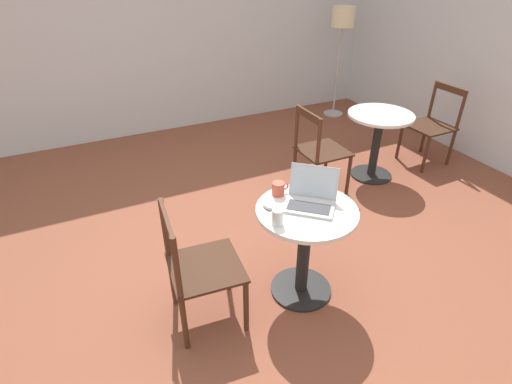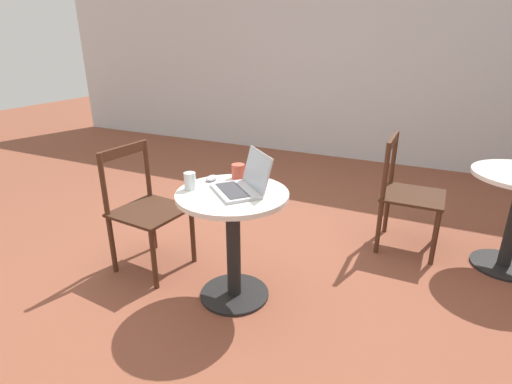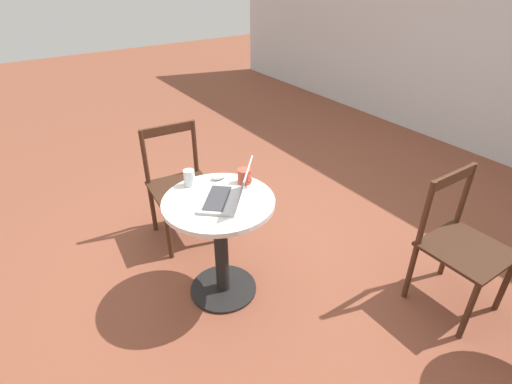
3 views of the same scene
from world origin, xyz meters
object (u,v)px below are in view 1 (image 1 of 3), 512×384
at_px(chair_mid_left, 319,151).
at_px(mouse, 268,205).
at_px(laptop, 311,198).
at_px(drinking_glass, 278,217).
at_px(mug, 279,189).
at_px(chair_near_left, 199,268).
at_px(floor_lamp, 342,25).
at_px(cafe_table_near, 305,236).
at_px(cafe_table_mid, 378,133).
at_px(chair_mid_right, 432,125).

distance_m(chair_mid_left, mouse, 1.55).
relative_size(laptop, drinking_glass, 4.10).
distance_m(mouse, mug, 0.18).
bearing_deg(chair_near_left, floor_lamp, 42.95).
bearing_deg(chair_mid_left, drinking_glass, -132.89).
distance_m(chair_mid_left, laptop, 1.44).
xyz_separation_m(laptop, mouse, (-0.27, 0.09, -0.03)).
distance_m(cafe_table_near, floor_lamp, 3.85).
relative_size(cafe_table_near, cafe_table_mid, 1.00).
xyz_separation_m(chair_mid_right, mug, (-2.51, -0.94, 0.32)).
xyz_separation_m(chair_near_left, floor_lamp, (3.10, 2.88, 0.83)).
xyz_separation_m(mug, drinking_glass, (-0.17, -0.30, 0.00)).
distance_m(floor_lamp, laptop, 3.75).
distance_m(chair_near_left, laptop, 0.85).
bearing_deg(cafe_table_near, laptop, 38.65).
distance_m(cafe_table_mid, chair_mid_left, 0.73).
relative_size(floor_lamp, laptop, 3.53).
distance_m(cafe_table_mid, mug, 1.95).
distance_m(laptop, mug, 0.24).
height_order(chair_mid_right, laptop, laptop).
distance_m(mug, drinking_glass, 0.34).
height_order(mug, drinking_glass, drinking_glass).
relative_size(chair_mid_left, chair_mid_right, 1.00).
distance_m(chair_mid_left, mug, 1.38).
distance_m(chair_near_left, drinking_glass, 0.60).
distance_m(cafe_table_near, chair_mid_right, 2.70).
bearing_deg(chair_near_left, cafe_table_mid, 25.01).
relative_size(cafe_table_near, laptop, 1.69).
height_order(chair_mid_left, laptop, laptop).
bearing_deg(laptop, cafe_table_near, -141.35).
xyz_separation_m(cafe_table_near, cafe_table_mid, (1.62, 1.16, 0.00)).
relative_size(cafe_table_mid, chair_mid_right, 0.82).
xyz_separation_m(chair_mid_left, mouse, (-1.11, -1.04, 0.29)).
bearing_deg(chair_mid_left, floor_lamp, 50.50).
relative_size(cafe_table_mid, chair_mid_left, 0.82).
bearing_deg(cafe_table_near, floor_lamp, 51.36).
distance_m(laptop, drinking_glass, 0.32).
bearing_deg(mug, chair_near_left, -165.30).
bearing_deg(cafe_table_mid, chair_mid_right, 1.12).
relative_size(chair_mid_left, laptop, 2.07).
xyz_separation_m(cafe_table_near, chair_mid_right, (2.43, 1.18, -0.06)).
bearing_deg(mouse, chair_mid_right, 21.71).
height_order(chair_mid_left, mouse, chair_mid_left).
height_order(cafe_table_mid, chair_mid_right, chair_mid_right).
bearing_deg(chair_mid_left, chair_mid_right, 0.49).
height_order(chair_mid_left, mug, chair_mid_left).
relative_size(cafe_table_near, mug, 5.81).
distance_m(chair_mid_right, mug, 2.70).
relative_size(cafe_table_near, mouse, 7.22).
bearing_deg(chair_mid_right, laptop, -154.35).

